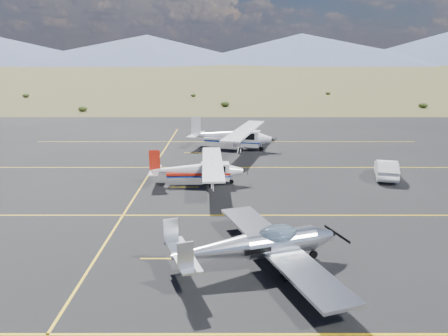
% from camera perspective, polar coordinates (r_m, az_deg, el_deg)
% --- Properties ---
extents(ground, '(1600.00, 1600.00, 0.00)m').
position_cam_1_polar(ground, '(23.21, 0.55, -7.96)').
color(ground, '#383D1C').
rests_on(ground, ground).
extents(apron, '(72.00, 72.00, 0.02)m').
position_cam_1_polar(apron, '(29.80, 0.43, -2.81)').
color(apron, black).
rests_on(apron, ground).
extents(aircraft_low_wing, '(7.53, 10.18, 2.23)m').
position_cam_1_polar(aircraft_low_wing, '(18.87, 4.86, -9.97)').
color(aircraft_low_wing, silver).
rests_on(aircraft_low_wing, apron).
extents(aircraft_cessna, '(5.92, 9.89, 2.50)m').
position_cam_1_polar(aircraft_cessna, '(30.68, -3.36, -0.17)').
color(aircraft_cessna, white).
rests_on(aircraft_cessna, apron).
extents(aircraft_plain, '(7.96, 12.04, 3.06)m').
position_cam_1_polar(aircraft_plain, '(42.23, 1.11, 4.24)').
color(aircraft_plain, white).
rests_on(aircraft_plain, apron).
extents(sedan, '(2.51, 4.44, 1.38)m').
position_cam_1_polar(sedan, '(34.50, 20.44, -0.13)').
color(sedan, white).
rests_on(sedan, apron).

